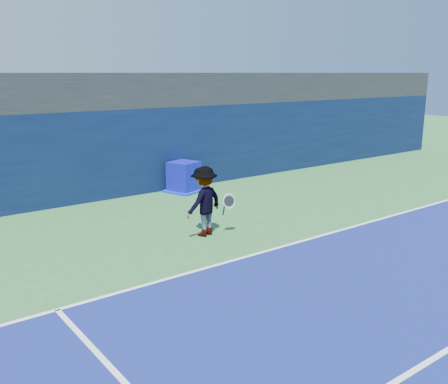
# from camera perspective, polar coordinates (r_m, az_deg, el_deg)

# --- Properties ---
(ground) EXTENTS (80.00, 80.00, 0.00)m
(ground) POSITION_cam_1_polar(r_m,az_deg,el_deg) (10.24, 15.98, -11.29)
(ground) COLOR #306B33
(ground) RESTS_ON ground
(baseline) EXTENTS (24.00, 0.10, 0.01)m
(baseline) POSITION_cam_1_polar(r_m,az_deg,el_deg) (12.10, 4.56, -6.82)
(baseline) COLOR white
(baseline) RESTS_ON ground
(stadium_band) EXTENTS (36.00, 3.00, 1.20)m
(stadium_band) POSITION_cam_1_polar(r_m,az_deg,el_deg) (18.58, -13.23, 11.28)
(stadium_band) COLOR black
(stadium_band) RESTS_ON back_wall_assembly
(back_wall_assembly) EXTENTS (36.00, 1.03, 3.00)m
(back_wall_assembly) POSITION_cam_1_polar(r_m,az_deg,el_deg) (17.86, -11.56, 4.51)
(back_wall_assembly) COLOR #091535
(back_wall_assembly) RESTS_ON ground
(equipment_cart) EXTENTS (1.45, 1.45, 1.10)m
(equipment_cart) POSITION_cam_1_polar(r_m,az_deg,el_deg) (18.05, -4.61, 1.60)
(equipment_cart) COLOR #0B0CA5
(equipment_cart) RESTS_ON ground
(tennis_player) EXTENTS (1.42, 0.96, 1.85)m
(tennis_player) POSITION_cam_1_polar(r_m,az_deg,el_deg) (13.04, -2.27, -1.07)
(tennis_player) COLOR white
(tennis_player) RESTS_ON ground
(tennis_ball) EXTENTS (0.06, 0.06, 0.06)m
(tennis_ball) POSITION_cam_1_polar(r_m,az_deg,el_deg) (13.68, -3.11, -0.63)
(tennis_ball) COLOR #ADD017
(tennis_ball) RESTS_ON ground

